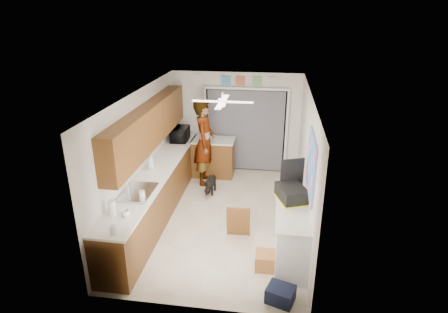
{
  "coord_description": "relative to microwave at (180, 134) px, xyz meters",
  "views": [
    {
      "loc": [
        1.0,
        -6.51,
        3.94
      ],
      "look_at": [
        0.0,
        0.4,
        1.15
      ],
      "focal_mm": 30.0,
      "sensor_mm": 36.0,
      "label": 1
    }
  ],
  "objects": [
    {
      "name": "wall_left",
      "position": [
        -0.33,
        -1.81,
        0.15
      ],
      "size": [
        0.0,
        5.0,
        5.0
      ],
      "primitive_type": "plane",
      "rotation": [
        1.57,
        0.0,
        1.57
      ],
      "color": "silver",
      "rests_on": "ground"
    },
    {
      "name": "abstract_painting",
      "position": [
        2.85,
        -2.81,
        0.55
      ],
      "size": [
        0.03,
        1.15,
        0.95
      ],
      "primitive_type": "cube",
      "color": "#FF5DE2",
      "rests_on": "wall_right"
    },
    {
      "name": "microwave",
      "position": [
        0.0,
        0.0,
        0.0
      ],
      "size": [
        0.43,
        0.61,
        0.32
      ],
      "primitive_type": "imported",
      "rotation": [
        0.0,
        0.0,
        1.63
      ],
      "color": "black",
      "rests_on": "left_countertop"
    },
    {
      "name": "door_trim_left",
      "position": [
        0.5,
        0.63,
        -0.05
      ],
      "size": [
        0.06,
        0.04,
        2.1
      ],
      "primitive_type": "cube",
      "color": "white",
      "rests_on": "wall_back"
    },
    {
      "name": "right_counter_top",
      "position": [
        2.61,
        -3.01,
        -0.18
      ],
      "size": [
        0.54,
        1.44,
        0.04
      ],
      "primitive_type": "cube",
      "color": "white",
      "rests_on": "right_counter_base"
    },
    {
      "name": "header_frame_4",
      "position": [
        2.17,
        0.66,
        1.2
      ],
      "size": [
        0.22,
        0.02,
        0.22
      ],
      "primitive_type": "cube",
      "color": "beige",
      "rests_on": "wall_back"
    },
    {
      "name": "suitcase",
      "position": [
        2.59,
        -2.65,
        -0.04
      ],
      "size": [
        0.58,
        0.66,
        0.24
      ],
      "primitive_type": "cube",
      "rotation": [
        0.0,
        0.0,
        0.37
      ],
      "color": "black",
      "rests_on": "right_counter_top"
    },
    {
      "name": "cup",
      "position": [
        0.05,
        -3.57,
        -0.11
      ],
      "size": [
        0.17,
        0.17,
        0.1
      ],
      "primitive_type": "imported",
      "rotation": [
        0.0,
        0.0,
        -0.37
      ],
      "color": "white",
      "rests_on": "left_countertop"
    },
    {
      "name": "ceiling_fan",
      "position": [
        1.27,
        -1.61,
        1.22
      ],
      "size": [
        1.14,
        1.14,
        0.24
      ],
      "primitive_type": "cube",
      "color": "white",
      "rests_on": "ceiling"
    },
    {
      "name": "route66_sign",
      "position": [
        0.32,
        0.66,
        1.2
      ],
      "size": [
        0.22,
        0.02,
        0.26
      ],
      "primitive_type": "cube",
      "color": "silver",
      "rests_on": "wall_back"
    },
    {
      "name": "wall_back",
      "position": [
        1.27,
        0.69,
        0.15
      ],
      "size": [
        3.2,
        0.0,
        3.2
      ],
      "primitive_type": "plane",
      "rotation": [
        1.57,
        0.0,
        0.0
      ],
      "color": "silver",
      "rests_on": "ground"
    },
    {
      "name": "soap_bottle",
      "position": [
        -0.15,
        -1.73,
        0.01
      ],
      "size": [
        0.15,
        0.15,
        0.34
      ],
      "primitive_type": "imported",
      "rotation": [
        0.0,
        0.0,
        -0.19
      ],
      "color": "silver",
      "rests_on": "left_countertop"
    },
    {
      "name": "upper_cabinets",
      "position": [
        -0.17,
        -1.61,
        0.7
      ],
      "size": [
        0.32,
        4.0,
        0.8
      ],
      "primitive_type": "cube",
      "color": "brown",
      "rests_on": "wall_left"
    },
    {
      "name": "ceiling",
      "position": [
        1.27,
        -1.81,
        1.4
      ],
      "size": [
        5.0,
        5.0,
        0.0
      ],
      "primitive_type": "plane",
      "rotation": [
        3.14,
        0.0,
        0.0
      ],
      "color": "white",
      "rests_on": "ground"
    },
    {
      "name": "left_base_cabinets",
      "position": [
        -0.03,
        -1.81,
        -0.65
      ],
      "size": [
        0.6,
        4.8,
        0.9
      ],
      "primitive_type": "cube",
      "color": "brown",
      "rests_on": "floor"
    },
    {
      "name": "right_counter_base",
      "position": [
        2.62,
        -3.01,
        -0.65
      ],
      "size": [
        0.5,
        1.4,
        0.9
      ],
      "primitive_type": "cube",
      "color": "white",
      "rests_on": "floor"
    },
    {
      "name": "curtain_panel",
      "position": [
        1.52,
        0.62,
        -0.05
      ],
      "size": [
        1.9,
        0.03,
        2.05
      ],
      "primitive_type": "cube",
      "color": "slate",
      "rests_on": "wall_back"
    },
    {
      "name": "left_countertop",
      "position": [
        -0.02,
        -1.81,
        -0.18
      ],
      "size": [
        0.62,
        4.8,
        0.04
      ],
      "primitive_type": "cube",
      "color": "white",
      "rests_on": "left_base_cabinets"
    },
    {
      "name": "suitcase_rim",
      "position": [
        2.59,
        -2.65,
        -0.15
      ],
      "size": [
        0.62,
        0.7,
        0.02
      ],
      "primitive_type": "cube",
      "rotation": [
        0.0,
        0.0,
        0.37
      ],
      "color": "yellow",
      "rests_on": "suitcase"
    },
    {
      "name": "paper_towel_roll",
      "position": [
        -0.16,
        -3.57,
        -0.03
      ],
      "size": [
        0.12,
        0.12,
        0.26
      ],
      "primitive_type": "cylinder",
      "rotation": [
        0.0,
        0.0,
        -0.0
      ],
      "color": "white",
      "rests_on": "left_countertop"
    },
    {
      "name": "wall_right",
      "position": [
        2.87,
        -1.81,
        0.15
      ],
      "size": [
        0.0,
        5.0,
        5.0
      ],
      "primitive_type": "plane",
      "rotation": [
        1.57,
        0.0,
        -1.57
      ],
      "color": "silver",
      "rests_on": "ground"
    },
    {
      "name": "back_opening_recess",
      "position": [
        1.52,
        0.66,
        -0.05
      ],
      "size": [
        2.0,
        0.06,
        2.1
      ],
      "primitive_type": "cube",
      "color": "black",
      "rests_on": "wall_back"
    },
    {
      "name": "dog",
      "position": [
        0.88,
        -0.8,
        -0.9
      ],
      "size": [
        0.26,
        0.53,
        0.4
      ],
      "primitive_type": "cube",
      "rotation": [
        0.0,
        0.0,
        -0.09
      ],
      "color": "black",
      "rests_on": "floor"
    },
    {
      "name": "peninsula_base",
      "position": [
        0.77,
        0.19,
        -0.65
      ],
      "size": [
        1.0,
        0.6,
        0.9
      ],
      "primitive_type": "cube",
      "color": "brown",
      "rests_on": "floor"
    },
    {
      "name": "jar_a",
      "position": [
        0.1,
        -2.98,
        -0.09
      ],
      "size": [
        0.12,
        0.12,
        0.14
      ],
      "primitive_type": "cylinder",
      "rotation": [
        0.0,
        0.0,
        0.17
      ],
      "color": "silver",
      "rests_on": "left_countertop"
    },
    {
      "name": "navy_crate",
      "position": [
        2.47,
        -4.01,
        -0.99
      ],
      "size": [
        0.46,
        0.42,
        0.23
      ],
      "primitive_type": "cube",
      "rotation": [
        0.0,
        0.0,
        -0.32
      ],
      "color": "black",
      "rests_on": "floor"
    },
    {
      "name": "man",
      "position": [
        0.65,
        -0.26,
        -0.08
      ],
      "size": [
        0.53,
        0.77,
        2.04
      ],
      "primitive_type": "imported",
      "rotation": [
        0.0,
        0.0,
        1.63
      ],
      "color": "white",
      "rests_on": "floor"
    },
    {
      "name": "door_trim_right",
      "position": [
        2.54,
        0.63,
        -0.05
      ],
      "size": [
        0.06,
        0.04,
        2.1
      ],
      "primitive_type": "cube",
      "color": "white",
      "rests_on": "wall_back"
    },
    {
      "name": "suitcase_lid",
      "position": [
        2.59,
        -2.36,
        0.21
      ],
      "size": [
        0.4,
        0.18,
        0.5
      ],
      "primitive_type": "cube",
      "rotation": [
        0.0,
        0.0,
        0.37
      ],
      "color": "black",
      "rests_on": "suitcase"
    },
    {
      "name": "floor",
      "position": [
        1.27,
        -1.81,
        -1.1
      ],
      "size": [
        5.0,
        5.0,
        0.0
      ],
      "primitive_type": "plane",
      "color": "beige",
      "rests_on": "ground"
    },
    {
      "name": "jar_b",
      "position": [
        0.06,
        -4.06,
        -0.09
      ],
      "size": [
        0.1,
        0.1,
        0.13
      ],
      "primitive_type": "cylinder",
      "rotation": [
        0.0,
        0.0,
        -0.08
      ],
      "color": "silver",
      "rests_on": "left_countertop"
    },
    {
      "name": "wall_front",
      "position": [
        1.27,
        -4.31,
        0.15
      ],
      "size": [
        3.2,
        0.0,
        3.2
      ],
      "primitive_type": "plane",
      "rotation": [
        -1.57,
        0.0,
        0.0
      ],
      "color": "silver",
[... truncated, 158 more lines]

